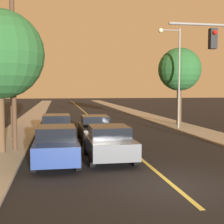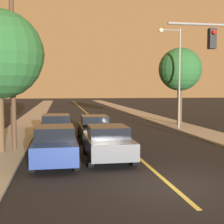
{
  "view_description": "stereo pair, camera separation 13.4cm",
  "coord_description": "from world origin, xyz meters",
  "px_view_note": "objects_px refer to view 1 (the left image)",
  "views": [
    {
      "loc": [
        -3.72,
        -9.42,
        3.18
      ],
      "look_at": [
        0.0,
        11.77,
        1.6
      ],
      "focal_mm": 50.0,
      "sensor_mm": 36.0,
      "label": 1
    },
    {
      "loc": [
        -3.59,
        -9.45,
        3.18
      ],
      "look_at": [
        0.0,
        11.77,
        1.6
      ],
      "focal_mm": 50.0,
      "sensor_mm": 36.0,
      "label": 2
    }
  ],
  "objects_px": {
    "tree_left_far": "(11,55)",
    "utility_pole_left": "(13,61)",
    "car_near_lane_second": "(95,128)",
    "car_near_lane_front": "(109,142)",
    "tree_right_near": "(180,70)",
    "streetlamp_right": "(175,65)",
    "car_outer_lane_second": "(56,128)",
    "car_outer_lane_front": "(56,145)"
  },
  "relations": [
    {
      "from": "car_near_lane_second",
      "to": "car_near_lane_front",
      "type": "bearing_deg",
      "value": -90.0
    },
    {
      "from": "streetlamp_right",
      "to": "tree_left_far",
      "type": "relative_size",
      "value": 1.05
    },
    {
      "from": "utility_pole_left",
      "to": "tree_right_near",
      "type": "relative_size",
      "value": 1.31
    },
    {
      "from": "tree_left_far",
      "to": "utility_pole_left",
      "type": "bearing_deg",
      "value": -81.13
    },
    {
      "from": "car_outer_lane_second",
      "to": "tree_left_far",
      "type": "relative_size",
      "value": 0.61
    },
    {
      "from": "car_near_lane_front",
      "to": "tree_right_near",
      "type": "height_order",
      "value": "tree_right_near"
    },
    {
      "from": "car_outer_lane_second",
      "to": "utility_pole_left",
      "type": "height_order",
      "value": "utility_pole_left"
    },
    {
      "from": "car_near_lane_second",
      "to": "utility_pole_left",
      "type": "bearing_deg",
      "value": -148.54
    },
    {
      "from": "tree_left_far",
      "to": "tree_right_near",
      "type": "relative_size",
      "value": 1.11
    },
    {
      "from": "car_near_lane_front",
      "to": "tree_left_far",
      "type": "height_order",
      "value": "tree_left_far"
    },
    {
      "from": "car_near_lane_front",
      "to": "car_near_lane_second",
      "type": "bearing_deg",
      "value": 90.0
    },
    {
      "from": "tree_right_near",
      "to": "car_near_lane_front",
      "type": "bearing_deg",
      "value": -124.57
    },
    {
      "from": "streetlamp_right",
      "to": "car_outer_lane_second",
      "type": "bearing_deg",
      "value": -156.29
    },
    {
      "from": "streetlamp_right",
      "to": "utility_pole_left",
      "type": "xyz_separation_m",
      "value": [
        -11.11,
        -6.77,
        -0.42
      ]
    },
    {
      "from": "car_near_lane_front",
      "to": "streetlamp_right",
      "type": "relative_size",
      "value": 0.56
    },
    {
      "from": "tree_left_far",
      "to": "streetlamp_right",
      "type": "bearing_deg",
      "value": 11.26
    },
    {
      "from": "car_outer_lane_front",
      "to": "streetlamp_right",
      "type": "bearing_deg",
      "value": 47.57
    },
    {
      "from": "streetlamp_right",
      "to": "tree_right_near",
      "type": "relative_size",
      "value": 1.17
    },
    {
      "from": "car_outer_lane_second",
      "to": "tree_right_near",
      "type": "bearing_deg",
      "value": 31.34
    },
    {
      "from": "car_near_lane_front",
      "to": "tree_left_far",
      "type": "relative_size",
      "value": 0.59
    },
    {
      "from": "car_near_lane_front",
      "to": "car_near_lane_second",
      "type": "relative_size",
      "value": 1.02
    },
    {
      "from": "car_near_lane_second",
      "to": "tree_right_near",
      "type": "height_order",
      "value": "tree_right_near"
    },
    {
      "from": "car_outer_lane_second",
      "to": "tree_right_near",
      "type": "distance_m",
      "value": 12.84
    },
    {
      "from": "car_outer_lane_second",
      "to": "utility_pole_left",
      "type": "xyz_separation_m",
      "value": [
        -2.08,
        -2.8,
        3.76
      ]
    },
    {
      "from": "car_near_lane_front",
      "to": "streetlamp_right",
      "type": "distance_m",
      "value": 12.27
    },
    {
      "from": "streetlamp_right",
      "to": "tree_right_near",
      "type": "bearing_deg",
      "value": 59.79
    },
    {
      "from": "car_near_lane_second",
      "to": "car_outer_lane_second",
      "type": "xyz_separation_m",
      "value": [
        -2.32,
        0.11,
        0.02
      ]
    },
    {
      "from": "car_near_lane_front",
      "to": "tree_right_near",
      "type": "relative_size",
      "value": 0.66
    },
    {
      "from": "car_near_lane_front",
      "to": "tree_right_near",
      "type": "xyz_separation_m",
      "value": [
        8.1,
        11.75,
        4.03
      ]
    },
    {
      "from": "car_outer_lane_second",
      "to": "utility_pole_left",
      "type": "bearing_deg",
      "value": -126.53
    },
    {
      "from": "car_outer_lane_front",
      "to": "tree_right_near",
      "type": "relative_size",
      "value": 0.63
    },
    {
      "from": "car_near_lane_second",
      "to": "utility_pole_left",
      "type": "relative_size",
      "value": 0.49
    },
    {
      "from": "car_outer_lane_front",
      "to": "tree_right_near",
      "type": "xyz_separation_m",
      "value": [
        10.42,
        12.26,
        4.01
      ]
    },
    {
      "from": "utility_pole_left",
      "to": "car_near_lane_second",
      "type": "bearing_deg",
      "value": 31.46
    },
    {
      "from": "car_outer_lane_front",
      "to": "utility_pole_left",
      "type": "distance_m",
      "value": 5.3
    },
    {
      "from": "utility_pole_left",
      "to": "car_outer_lane_second",
      "type": "bearing_deg",
      "value": 53.47
    },
    {
      "from": "car_near_lane_front",
      "to": "tree_right_near",
      "type": "bearing_deg",
      "value": 55.43
    },
    {
      "from": "car_outer_lane_front",
      "to": "car_outer_lane_second",
      "type": "bearing_deg",
      "value": 90.0
    },
    {
      "from": "car_near_lane_second",
      "to": "tree_left_far",
      "type": "bearing_deg",
      "value": 161.2
    },
    {
      "from": "car_outer_lane_second",
      "to": "streetlamp_right",
      "type": "bearing_deg",
      "value": 23.71
    },
    {
      "from": "streetlamp_right",
      "to": "tree_left_far",
      "type": "height_order",
      "value": "streetlamp_right"
    },
    {
      "from": "car_outer_lane_front",
      "to": "car_outer_lane_second",
      "type": "xyz_separation_m",
      "value": [
        0.0,
        5.91,
        -0.01
      ]
    }
  ]
}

